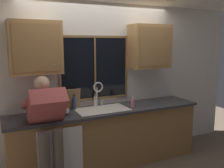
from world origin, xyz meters
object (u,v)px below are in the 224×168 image
at_px(knife_block, 64,104).
at_px(bottle_tall_clear, 95,101).
at_px(cutting_board, 72,99).
at_px(bottle_green_glass, 74,103).
at_px(mixing_bowl, 61,111).
at_px(person_standing, 47,122).
at_px(soap_dispenser, 133,103).

distance_m(knife_block, bottle_tall_clear, 0.55).
height_order(cutting_board, bottle_tall_clear, cutting_board).
bearing_deg(bottle_green_glass, mixing_bowl, -142.42).
distance_m(person_standing, bottle_green_glass, 0.70).
distance_m(soap_dispenser, bottle_tall_clear, 0.61).
bearing_deg(cutting_board, bottle_tall_clear, 2.81).
height_order(soap_dispenser, bottle_green_glass, bottle_green_glass).
relative_size(knife_block, cutting_board, 1.00).
height_order(knife_block, mixing_bowl, knife_block).
bearing_deg(person_standing, cutting_board, 45.99).
bearing_deg(bottle_green_glass, knife_block, -161.91).
distance_m(bottle_green_glass, bottle_tall_clear, 0.36).
bearing_deg(knife_block, bottle_green_glass, 18.09).
xyz_separation_m(knife_block, bottle_green_glass, (0.18, 0.06, -0.01)).
bearing_deg(person_standing, knife_block, 51.84).
relative_size(person_standing, cutting_board, 4.65).
bearing_deg(person_standing, soap_dispenser, 7.62).
xyz_separation_m(cutting_board, bottle_green_glass, (0.02, -0.03, -0.06)).
relative_size(cutting_board, bottle_tall_clear, 1.53).
distance_m(mixing_bowl, soap_dispenser, 1.12).
bearing_deg(bottle_tall_clear, soap_dispenser, -33.71).
relative_size(mixing_bowl, soap_dispenser, 1.21).
height_order(knife_block, bottle_green_glass, knife_block).
bearing_deg(soap_dispenser, mixing_bowl, 175.05).
bearing_deg(bottle_tall_clear, cutting_board, -177.19).
bearing_deg(knife_block, cutting_board, 28.53).
xyz_separation_m(person_standing, mixing_bowl, (0.25, 0.28, 0.03)).
height_order(mixing_bowl, bottle_green_glass, bottle_green_glass).
relative_size(mixing_bowl, bottle_green_glass, 0.96).
bearing_deg(soap_dispenser, knife_block, 167.41).
height_order(cutting_board, mixing_bowl, cutting_board).
bearing_deg(person_standing, mixing_bowl, 47.92).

